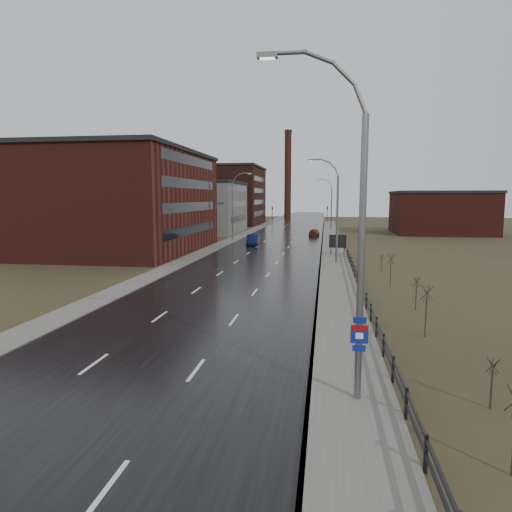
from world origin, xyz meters
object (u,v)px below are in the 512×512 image
(car_far, at_px, (314,233))
(streetlight_main, at_px, (352,233))
(billboard, at_px, (338,242))
(car_near, at_px, (253,240))

(car_far, bearing_deg, streetlight_main, 98.20)
(billboard, xyz_separation_m, car_near, (-12.36, 10.73, -0.97))
(streetlight_main, bearing_deg, car_far, 92.44)
(billboard, xyz_separation_m, car_far, (-3.61, 28.72, -1.07))
(streetlight_main, height_order, car_far, streetlight_main)
(streetlight_main, relative_size, billboard, 4.52)
(streetlight_main, xyz_separation_m, car_near, (-11.73, 51.90, -5.25))
(car_far, bearing_deg, billboard, 102.92)
(billboard, relative_size, car_near, 0.55)
(car_near, relative_size, car_far, 1.18)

